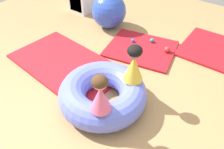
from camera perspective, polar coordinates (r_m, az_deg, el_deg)
ground_plane at (r=3.03m, az=-1.81°, el=-6.59°), size 8.00×8.00×0.00m
gym_mat_far_left at (r=3.95m, az=7.40°, el=6.56°), size 1.31×1.18×0.04m
gym_mat_far_right at (r=3.65m, az=-11.77°, el=2.63°), size 1.89×1.18×0.04m
inflatable_cushion at (r=2.87m, az=-2.41°, el=-4.89°), size 1.13×1.13×0.35m
child_in_pink at (r=2.31m, az=-3.00°, el=-4.94°), size 0.32×0.32×0.47m
child_in_yellow at (r=2.67m, az=5.60°, el=2.77°), size 0.29×0.29×0.50m
play_ball_teal at (r=4.10m, az=10.18°, el=8.57°), size 0.07×0.07×0.07m
play_ball_green at (r=2.97m, az=-7.57°, el=-6.07°), size 0.08×0.08×0.08m
play_ball_blue at (r=4.06m, az=5.38°, el=8.66°), size 0.06×0.06×0.06m
play_ball_pink at (r=3.17m, az=-11.98°, el=-2.81°), size 0.08×0.08×0.08m
play_ball_red at (r=3.88m, az=13.89°, el=6.22°), size 0.10×0.10×0.10m
play_ball_yellow at (r=3.30m, az=-2.05°, el=0.01°), size 0.06×0.06×0.06m
exercise_ball_large at (r=4.48m, az=-0.78°, el=15.91°), size 0.66×0.66×0.66m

